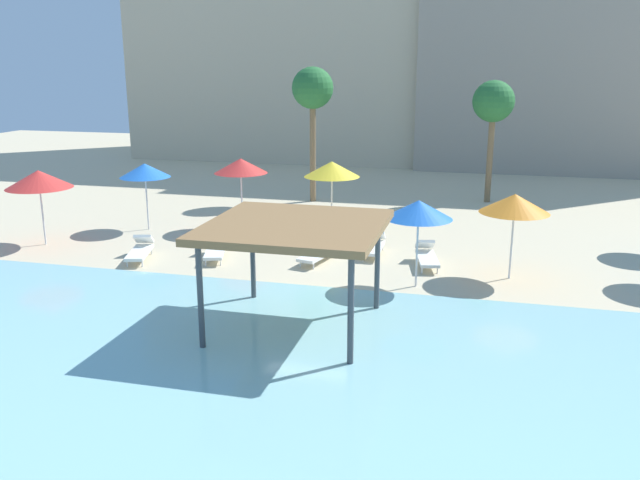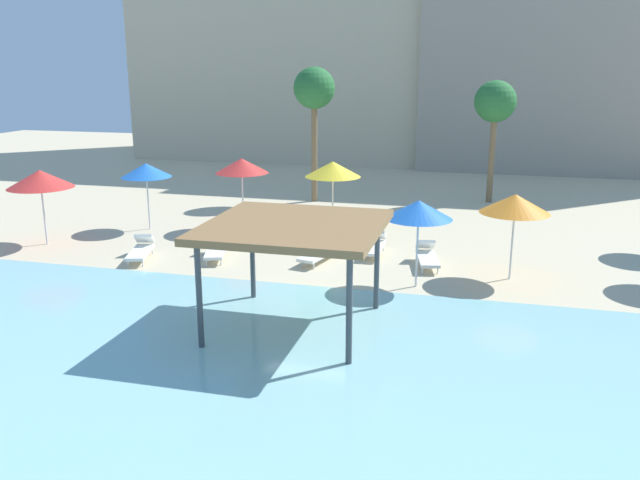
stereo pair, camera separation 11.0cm
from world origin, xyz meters
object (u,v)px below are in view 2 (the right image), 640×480
shade_pavilion (294,230)px  lounge_chair_2 (141,249)px  lounge_chair_3 (216,248)px  palm_tree_0 (314,91)px  lounge_chair_5 (374,245)px  beach_umbrella_yellow_1 (333,169)px  beach_umbrella_red_5 (40,179)px  beach_umbrella_orange_3 (515,204)px  beach_umbrella_blue_2 (146,170)px  palm_tree_1 (495,104)px  lounge_chair_4 (320,251)px  beach_umbrella_red_6 (242,166)px  beach_umbrella_blue_0 (419,210)px  lounge_chair_1 (427,255)px

shade_pavilion → lounge_chair_2: 8.29m
lounge_chair_3 → palm_tree_0: bearing=158.2°
lounge_chair_5 → beach_umbrella_yellow_1: bearing=-145.7°
shade_pavilion → beach_umbrella_red_5: size_ratio=1.53×
lounge_chair_2 → beach_umbrella_orange_3: bearing=77.7°
beach_umbrella_red_5 → lounge_chair_5: bearing=8.1°
beach_umbrella_blue_2 → lounge_chair_5: beach_umbrella_blue_2 is taller
lounge_chair_3 → palm_tree_1: size_ratio=0.35×
lounge_chair_3 → lounge_chair_4: 3.52m
palm_tree_1 → beach_umbrella_orange_3: bearing=-86.4°
beach_umbrella_orange_3 → lounge_chair_5: (-4.44, 1.59, -1.99)m
beach_umbrella_red_6 → lounge_chair_2: 5.51m
lounge_chair_2 → lounge_chair_4: same height
beach_umbrella_red_6 → lounge_chair_2: beach_umbrella_red_6 is taller
beach_umbrella_blue_2 → palm_tree_0: (4.87, 6.94, 2.77)m
lounge_chair_5 → palm_tree_0: (-4.33, 8.24, 4.78)m
lounge_chair_3 → beach_umbrella_orange_3: bearing=73.3°
lounge_chair_4 → lounge_chair_3: bearing=-68.8°
lounge_chair_3 → lounge_chair_4: (3.49, 0.48, 0.00)m
beach_umbrella_red_6 → beach_umbrella_orange_3: bearing=-20.8°
beach_umbrella_blue_0 → lounge_chair_5: (-1.76, 3.03, -1.97)m
beach_umbrella_red_6 → lounge_chair_2: size_ratio=1.41×
beach_umbrella_orange_3 → beach_umbrella_red_5: beach_umbrella_red_5 is taller
shade_pavilion → beach_umbrella_blue_0: shade_pavilion is taller
beach_umbrella_yellow_1 → beach_umbrella_red_5: 10.60m
shade_pavilion → beach_umbrella_red_5: bearing=154.5°
beach_umbrella_blue_0 → beach_umbrella_orange_3: 3.04m
shade_pavilion → lounge_chair_1: shade_pavilion is taller
beach_umbrella_yellow_1 → lounge_chair_2: size_ratio=1.36×
beach_umbrella_yellow_1 → beach_umbrella_red_5: beach_umbrella_red_5 is taller
palm_tree_0 → beach_umbrella_blue_2: bearing=-125.1°
palm_tree_0 → beach_umbrella_yellow_1: bearing=-67.7°
beach_umbrella_orange_3 → lounge_chair_5: bearing=160.2°
beach_umbrella_yellow_1 → beach_umbrella_red_6: beach_umbrella_red_6 is taller
beach_umbrella_red_6 → lounge_chair_1: beach_umbrella_red_6 is taller
beach_umbrella_blue_2 → palm_tree_0: palm_tree_0 is taller
palm_tree_1 → lounge_chair_2: bearing=-131.6°
shade_pavilion → lounge_chair_1: size_ratio=2.09×
palm_tree_0 → palm_tree_1: bearing=12.9°
lounge_chair_3 → beach_umbrella_red_6: bearing=170.2°
beach_umbrella_blue_0 → beach_umbrella_yellow_1: beach_umbrella_yellow_1 is taller
lounge_chair_1 → lounge_chair_2: (-9.32, -1.66, 0.00)m
beach_umbrella_blue_2 → beach_umbrella_orange_3: 13.95m
lounge_chair_1 → lounge_chair_3: bearing=-94.4°
beach_umbrella_yellow_1 → lounge_chair_2: 7.89m
lounge_chair_3 → palm_tree_0: palm_tree_0 is taller
beach_umbrella_yellow_1 → palm_tree_0: (-2.14, 5.21, 2.71)m
lounge_chair_4 → lounge_chair_1: bearing=110.4°
lounge_chair_5 → palm_tree_1: bearing=158.2°
beach_umbrella_red_5 → lounge_chair_4: 10.33m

